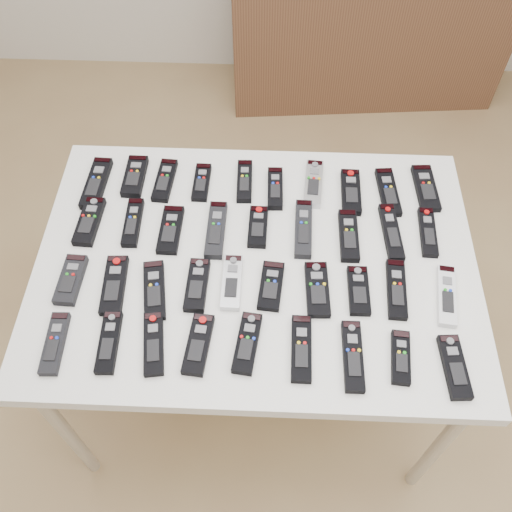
{
  "coord_description": "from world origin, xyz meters",
  "views": [
    {
      "loc": [
        -0.03,
        -0.89,
        2.1
      ],
      "look_at": [
        -0.07,
        0.03,
        0.8
      ],
      "focal_mm": 40.0,
      "sensor_mm": 36.0,
      "label": 1
    }
  ],
  "objects_px": {
    "remote_2": "(165,180)",
    "remote_20": "(114,285)",
    "remote_12": "(171,230)",
    "remote_13": "(216,230)",
    "remote_18": "(428,232)",
    "remote_33": "(247,343)",
    "remote_9": "(426,188)",
    "remote_34": "(301,349)",
    "remote_36": "(401,357)",
    "remote_8": "(388,192)",
    "remote_3": "(202,182)",
    "sideboard": "(367,36)",
    "remote_14": "(258,227)",
    "remote_28": "(447,296)",
    "remote_26": "(359,291)",
    "remote_0": "(96,183)",
    "remote_10": "(89,221)",
    "remote_5": "(275,189)",
    "remote_29": "(55,343)",
    "remote_37": "(454,367)",
    "remote_31": "(154,344)",
    "remote_25": "(317,290)",
    "remote_22": "(197,285)",
    "remote_11": "(133,223)",
    "table": "(256,271)",
    "remote_32": "(198,344)",
    "remote_30": "(109,342)",
    "remote_24": "(271,286)",
    "remote_16": "(349,236)",
    "remote_19": "(71,280)",
    "remote_23": "(232,282)",
    "remote_27": "(396,289)",
    "remote_21": "(154,290)",
    "remote_17": "(391,232)",
    "remote_4": "(245,181)",
    "remote_6": "(313,184)",
    "remote_35": "(353,356)",
    "remote_1": "(135,176)",
    "remote_15": "(303,229)",
    "remote_7": "(351,192)"
  },
  "relations": [
    {
      "from": "remote_23",
      "to": "remote_27",
      "type": "relative_size",
      "value": 0.92
    },
    {
      "from": "table",
      "to": "remote_18",
      "type": "distance_m",
      "value": 0.51
    },
    {
      "from": "remote_12",
      "to": "remote_20",
      "type": "relative_size",
      "value": 0.92
    },
    {
      "from": "sideboard",
      "to": "remote_5",
      "type": "relative_size",
      "value": 8.79
    },
    {
      "from": "remote_11",
      "to": "remote_28",
      "type": "xyz_separation_m",
      "value": [
        0.89,
        -0.22,
        -0.0
      ]
    },
    {
      "from": "remote_12",
      "to": "remote_29",
      "type": "xyz_separation_m",
      "value": [
        -0.25,
        -0.38,
        0.0
      ]
    },
    {
      "from": "remote_18",
      "to": "remote_33",
      "type": "relative_size",
      "value": 1.03
    },
    {
      "from": "remote_16",
      "to": "remote_19",
      "type": "height_order",
      "value": "same"
    },
    {
      "from": "remote_28",
      "to": "remote_26",
      "type": "bearing_deg",
      "value": -174.34
    },
    {
      "from": "remote_27",
      "to": "remote_35",
      "type": "distance_m",
      "value": 0.24
    },
    {
      "from": "remote_2",
      "to": "remote_20",
      "type": "xyz_separation_m",
      "value": [
        -0.09,
        -0.39,
        0.0
      ]
    },
    {
      "from": "remote_8",
      "to": "remote_25",
      "type": "distance_m",
      "value": 0.43
    },
    {
      "from": "remote_2",
      "to": "remote_30",
      "type": "distance_m",
      "value": 0.57
    },
    {
      "from": "remote_14",
      "to": "remote_37",
      "type": "distance_m",
      "value": 0.66
    },
    {
      "from": "remote_25",
      "to": "remote_17",
      "type": "bearing_deg",
      "value": 40.74
    },
    {
      "from": "remote_9",
      "to": "remote_34",
      "type": "xyz_separation_m",
      "value": [
        -0.39,
        -0.56,
        0.0
      ]
    },
    {
      "from": "remote_24",
      "to": "remote_30",
      "type": "distance_m",
      "value": 0.45
    },
    {
      "from": "remote_12",
      "to": "remote_13",
      "type": "xyz_separation_m",
      "value": [
        0.13,
        0.0,
        0.0
      ]
    },
    {
      "from": "remote_9",
      "to": "remote_13",
      "type": "bearing_deg",
      "value": -166.43
    },
    {
      "from": "remote_20",
      "to": "remote_34",
      "type": "distance_m",
      "value": 0.54
    },
    {
      "from": "remote_0",
      "to": "remote_12",
      "type": "bearing_deg",
      "value": -31.67
    },
    {
      "from": "remote_6",
      "to": "remote_13",
      "type": "height_order",
      "value": "same"
    },
    {
      "from": "remote_2",
      "to": "remote_14",
      "type": "distance_m",
      "value": 0.35
    },
    {
      "from": "sideboard",
      "to": "remote_36",
      "type": "height_order",
      "value": "remote_36"
    },
    {
      "from": "remote_28",
      "to": "table",
      "type": "bearing_deg",
      "value": 175.91
    },
    {
      "from": "remote_24",
      "to": "remote_26",
      "type": "height_order",
      "value": "remote_26"
    },
    {
      "from": "remote_0",
      "to": "remote_15",
      "type": "xyz_separation_m",
      "value": [
        0.64,
        -0.15,
        0.0
      ]
    },
    {
      "from": "remote_5",
      "to": "remote_22",
      "type": "height_order",
      "value": "same"
    },
    {
      "from": "remote_24",
      "to": "remote_12",
      "type": "bearing_deg",
      "value": 153.86
    },
    {
      "from": "remote_9",
      "to": "remote_21",
      "type": "height_order",
      "value": "same"
    },
    {
      "from": "remote_11",
      "to": "remote_32",
      "type": "height_order",
      "value": "remote_32"
    },
    {
      "from": "remote_12",
      "to": "remote_31",
      "type": "bearing_deg",
      "value": -88.29
    },
    {
      "from": "sideboard",
      "to": "remote_14",
      "type": "distance_m",
      "value": 1.77
    },
    {
      "from": "sideboard",
      "to": "remote_8",
      "type": "bearing_deg",
      "value": -99.43
    },
    {
      "from": "remote_2",
      "to": "remote_5",
      "type": "xyz_separation_m",
      "value": [
        0.35,
        -0.02,
        0.0
      ]
    },
    {
      "from": "remote_17",
      "to": "remote_25",
      "type": "relative_size",
      "value": 1.18
    },
    {
      "from": "remote_5",
      "to": "remote_7",
      "type": "xyz_separation_m",
      "value": [
        0.23,
        -0.01,
        0.0
      ]
    },
    {
      "from": "remote_14",
      "to": "remote_35",
      "type": "distance_m",
      "value": 0.48
    },
    {
      "from": "remote_4",
      "to": "remote_6",
      "type": "relative_size",
      "value": 0.9
    },
    {
      "from": "remote_1",
      "to": "remote_26",
      "type": "height_order",
      "value": "remote_1"
    },
    {
      "from": "remote_31",
      "to": "remote_25",
      "type": "bearing_deg",
      "value": 14.52
    },
    {
      "from": "remote_32",
      "to": "remote_36",
      "type": "xyz_separation_m",
      "value": [
        0.51,
        -0.02,
        -0.0
      ]
    },
    {
      "from": "remote_2",
      "to": "remote_3",
      "type": "xyz_separation_m",
      "value": [
        0.12,
        -0.0,
        -0.0
      ]
    },
    {
      "from": "remote_36",
      "to": "remote_8",
      "type": "bearing_deg",
      "value": 93.06
    },
    {
      "from": "remote_30",
      "to": "remote_28",
      "type": "bearing_deg",
      "value": 9.2
    },
    {
      "from": "remote_8",
      "to": "remote_10",
      "type": "xyz_separation_m",
      "value": [
        -0.89,
        -0.15,
        0.0
      ]
    },
    {
      "from": "remote_24",
      "to": "remote_11",
      "type": "bearing_deg",
      "value": 158.89
    },
    {
      "from": "remote_32",
      "to": "remote_34",
      "type": "xyz_separation_m",
      "value": [
        0.26,
        -0.0,
        -0.0
      ]
    },
    {
      "from": "remote_4",
      "to": "remote_9",
      "type": "xyz_separation_m",
      "value": [
        0.56,
        -0.01,
        -0.0
      ]
    },
    {
      "from": "remote_0",
      "to": "remote_11",
      "type": "bearing_deg",
      "value": -44.64
    }
  ]
}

